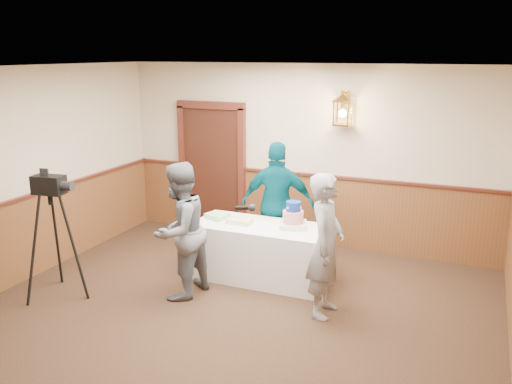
% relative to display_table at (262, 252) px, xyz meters
% --- Properties ---
extents(ground, '(7.00, 7.00, 0.00)m').
position_rel_display_table_xyz_m(ground, '(0.07, -1.90, -0.38)').
color(ground, black).
rests_on(ground, ground).
extents(room_shell, '(6.02, 7.02, 2.81)m').
position_rel_display_table_xyz_m(room_shell, '(0.02, -1.45, 1.15)').
color(room_shell, beige).
rests_on(room_shell, ground).
extents(display_table, '(1.80, 0.80, 0.75)m').
position_rel_display_table_xyz_m(display_table, '(0.00, 0.00, 0.00)').
color(display_table, white).
rests_on(display_table, ground).
extents(tiered_cake, '(0.42, 0.42, 0.35)m').
position_rel_display_table_xyz_m(tiered_cake, '(0.41, 0.07, 0.51)').
color(tiered_cake, beige).
rests_on(tiered_cake, display_table).
extents(sheet_cake_yellow, '(0.32, 0.25, 0.06)m').
position_rel_display_table_xyz_m(sheet_cake_yellow, '(-0.30, -0.03, 0.41)').
color(sheet_cake_yellow, '#D4D07E').
rests_on(sheet_cake_yellow, display_table).
extents(sheet_cake_green, '(0.35, 0.31, 0.07)m').
position_rel_display_table_xyz_m(sheet_cake_green, '(-0.67, 0.04, 0.41)').
color(sheet_cake_green, '#8EBF87').
rests_on(sheet_cake_green, display_table).
extents(interviewer, '(1.51, 0.90, 1.70)m').
position_rel_display_table_xyz_m(interviewer, '(-0.73, -0.88, 0.47)').
color(interviewer, slate).
rests_on(interviewer, ground).
extents(baker, '(0.41, 0.62, 1.68)m').
position_rel_display_table_xyz_m(baker, '(1.05, -0.65, 0.46)').
color(baker, gray).
rests_on(baker, ground).
extents(assistant_p, '(1.10, 0.63, 1.77)m').
position_rel_display_table_xyz_m(assistant_p, '(0.00, 0.58, 0.51)').
color(assistant_p, '#03404C').
rests_on(assistant_p, ground).
extents(tv_camera_rig, '(0.61, 0.56, 1.54)m').
position_rel_display_table_xyz_m(tv_camera_rig, '(-2.15, -1.47, 0.32)').
color(tv_camera_rig, black).
rests_on(tv_camera_rig, ground).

